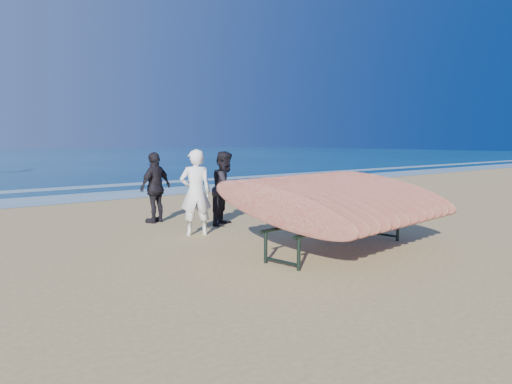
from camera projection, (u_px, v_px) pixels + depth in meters
ground at (286, 251)px, 8.51m from camera, size 120.00×120.00×0.00m
foam_near at (74, 198)px, 16.13m from camera, size 160.00×160.00×0.00m
foam_far at (40, 190)px, 18.80m from camera, size 160.00×160.00×0.00m
surfboard_rack at (339, 200)px, 8.43m from camera, size 3.47×3.20×1.40m
person_white at (196, 192)px, 9.86m from camera, size 0.74×0.63×1.71m
person_dark_a at (225, 188)px, 11.07m from camera, size 1.01×0.96×1.64m
person_dark_b at (155, 187)px, 11.36m from camera, size 1.02×0.70×1.61m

